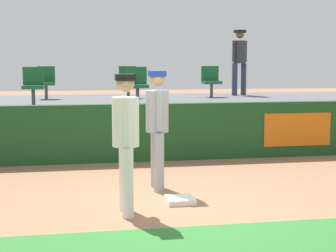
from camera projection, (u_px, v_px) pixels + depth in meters
ground_plane at (170, 203)px, 7.51m from camera, size 60.00×60.00×0.00m
first_base at (180, 200)px, 7.50m from camera, size 0.40×0.40×0.08m
player_fielder_home at (126, 134)px, 6.84m from camera, size 0.36×0.58×1.87m
player_runner_visitor at (157, 121)px, 8.18m from camera, size 0.36×0.53×1.89m
field_wall at (143, 132)px, 10.62m from camera, size 18.00×0.26×1.18m
bleacher_platform at (129, 121)px, 13.13m from camera, size 18.00×4.80×1.07m
seat_back_right at (211, 80)px, 14.07m from camera, size 0.48×0.44×0.84m
seat_front_left at (33, 84)px, 11.51m from camera, size 0.46×0.44×0.84m
seat_front_center at (137, 83)px, 11.92m from camera, size 0.47×0.44×0.84m
seat_back_left at (46, 81)px, 13.30m from camera, size 0.45×0.44×0.84m
seat_back_center at (128, 80)px, 13.67m from camera, size 0.46×0.44×0.84m
spectator_hooded at (240, 58)px, 14.71m from camera, size 0.48×0.46×1.85m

